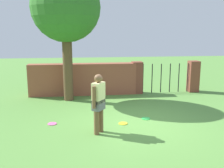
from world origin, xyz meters
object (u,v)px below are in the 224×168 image
object	(u,v)px
tree	(66,8)
frisbee_yellow	(123,123)
person	(98,101)
frisbee_pink	(52,124)
frisbee_green	(146,119)

from	to	relation	value
tree	frisbee_yellow	size ratio (longest dim) A/B	18.21
person	frisbee_yellow	world-z (taller)	person
frisbee_yellow	person	bearing A→B (deg)	-140.77
frisbee_yellow	frisbee_pink	bearing A→B (deg)	173.84
tree	frisbee_green	world-z (taller)	tree
person	frisbee_pink	size ratio (longest dim) A/B	6.00
tree	person	world-z (taller)	tree
frisbee_yellow	frisbee_pink	distance (m)	2.12
tree	frisbee_yellow	world-z (taller)	tree
person	frisbee_green	world-z (taller)	person
tree	frisbee_green	xyz separation A→B (m)	(2.51, -2.63, -3.54)
person	frisbee_green	size ratio (longest dim) A/B	6.00
frisbee_yellow	frisbee_pink	xyz separation A→B (m)	(-2.11, 0.23, 0.00)
frisbee_green	frisbee_pink	world-z (taller)	same
person	frisbee_pink	xyz separation A→B (m)	(-1.33, 0.86, -0.89)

